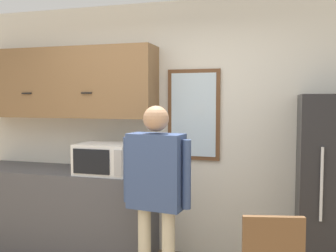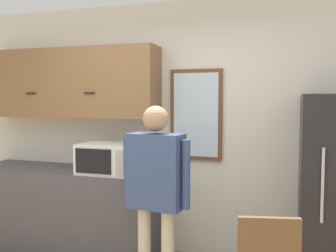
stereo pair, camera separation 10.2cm
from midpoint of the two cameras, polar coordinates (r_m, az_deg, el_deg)
name	(u,v)px [view 1 (the left image)]	position (r m, az deg, el deg)	size (l,w,h in m)	color
back_wall	(172,128)	(4.05, -0.15, -0.38)	(6.00, 0.06, 2.70)	silver
counter	(61,210)	(4.38, -16.70, -12.16)	(2.07, 0.65, 0.91)	#4C4C51
upper_cabinets	(65,83)	(4.33, -16.04, 6.29)	(2.07, 0.38, 0.76)	olive
microwave	(105,159)	(3.88, -10.28, -4.91)	(0.55, 0.43, 0.31)	white
person	(156,181)	(3.15, -2.76, -8.43)	(0.61, 0.27, 1.61)	beige
window	(194,115)	(3.94, 3.20, 1.72)	(0.56, 0.05, 0.95)	brown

